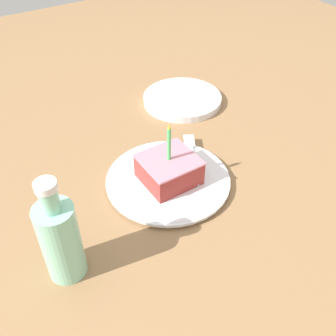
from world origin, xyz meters
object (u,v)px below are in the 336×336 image
(cake_slice, at_px, (169,169))
(bottle, at_px, (60,239))
(plate, at_px, (168,180))
(fork, at_px, (191,155))
(side_plate, at_px, (182,99))

(cake_slice, height_order, bottle, bottle)
(plate, height_order, cake_slice, cake_slice)
(plate, distance_m, bottle, 0.28)
(fork, distance_m, bottle, 0.37)
(bottle, bearing_deg, side_plate, -143.98)
(plate, relative_size, fork, 1.63)
(plate, xyz_separation_m, side_plate, (-0.21, -0.25, 0.00))
(plate, height_order, side_plate, side_plate)
(plate, bearing_deg, side_plate, -129.83)
(plate, bearing_deg, fork, -158.38)
(cake_slice, distance_m, fork, 0.09)
(plate, distance_m, side_plate, 0.33)
(bottle, height_order, side_plate, bottle)
(side_plate, bearing_deg, cake_slice, 50.57)
(fork, height_order, side_plate, fork)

